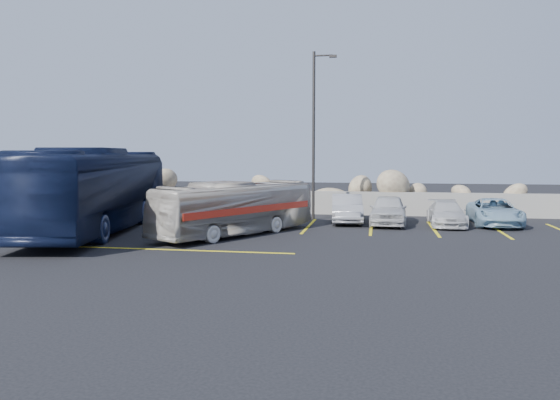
% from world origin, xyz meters
% --- Properties ---
extents(ground, '(90.00, 90.00, 0.00)m').
position_xyz_m(ground, '(0.00, 0.00, 0.00)').
color(ground, black).
rests_on(ground, ground).
extents(seawall, '(60.00, 0.40, 1.20)m').
position_xyz_m(seawall, '(0.00, 12.00, 0.60)').
color(seawall, gray).
rests_on(seawall, ground).
extents(riprap_pile, '(54.00, 2.80, 2.60)m').
position_xyz_m(riprap_pile, '(0.00, 13.20, 1.30)').
color(riprap_pile, '#977F63').
rests_on(riprap_pile, ground).
extents(parking_lines, '(18.16, 9.36, 0.01)m').
position_xyz_m(parking_lines, '(4.64, 5.57, 0.01)').
color(parking_lines, yellow).
rests_on(parking_lines, ground).
extents(lamppost, '(1.14, 0.18, 8.00)m').
position_xyz_m(lamppost, '(2.56, 9.50, 4.30)').
color(lamppost, '#2E2B29').
rests_on(lamppost, ground).
extents(vintage_bus, '(5.28, 7.41, 2.10)m').
position_xyz_m(vintage_bus, '(0.12, 3.87, 1.05)').
color(vintage_bus, beige).
rests_on(vintage_bus, ground).
extents(tour_coach, '(4.90, 12.47, 3.39)m').
position_xyz_m(tour_coach, '(-5.75, 3.84, 1.69)').
color(tour_coach, '#0F1732').
rests_on(tour_coach, ground).
extents(car_a, '(1.74, 3.98, 1.33)m').
position_xyz_m(car_a, '(6.04, 8.11, 0.67)').
color(car_a, silver).
rests_on(car_a, ground).
extents(car_b, '(1.68, 4.01, 1.29)m').
position_xyz_m(car_b, '(4.17, 8.60, 0.64)').
color(car_b, '#A7A8AC').
rests_on(car_b, ground).
extents(car_c, '(1.51, 3.69, 1.07)m').
position_xyz_m(car_c, '(8.56, 8.16, 0.53)').
color(car_c, silver).
rests_on(car_c, ground).
extents(car_d, '(2.02, 4.28, 1.18)m').
position_xyz_m(car_d, '(10.69, 8.73, 0.59)').
color(car_d, '#8CAFC6').
rests_on(car_d, ground).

